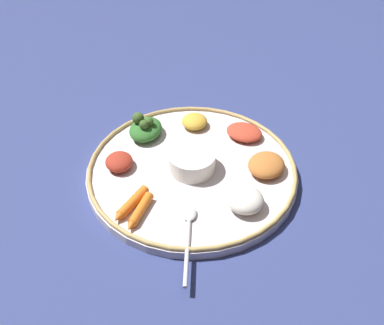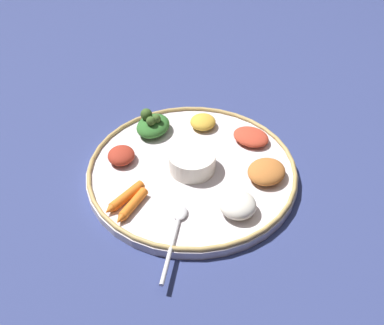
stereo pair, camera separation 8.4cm
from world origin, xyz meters
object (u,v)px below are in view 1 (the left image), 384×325
Objects in this scene: carrot_outer at (139,212)px; center_bowl at (192,161)px; spoon at (188,230)px; greens_pile at (145,128)px; carrot_near_spoon at (131,204)px.

center_bowl is at bearing -150.59° from carrot_outer.
greens_pile is (-0.02, -0.26, 0.01)m from spoon.
greens_pile reaches higher than carrot_near_spoon.
center_bowl is 1.23× the size of carrot_outer.
carrot_outer is at bearing 68.31° from greens_pile.
greens_pile is 0.21m from carrot_outer.
spoon is 1.88× the size of carrot_near_spoon.
carrot_near_spoon is (0.13, 0.05, -0.01)m from center_bowl.
center_bowl is 0.88× the size of greens_pile.
spoon is at bearing 64.41° from center_bowl.
greens_pile reaches higher than carrot_outer.
center_bowl reaches higher than spoon.
spoon is 1.52× the size of greens_pile.
greens_pile is at bearing -116.21° from carrot_near_spoon.
carrot_near_spoon is at bearing -69.56° from carrot_outer.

